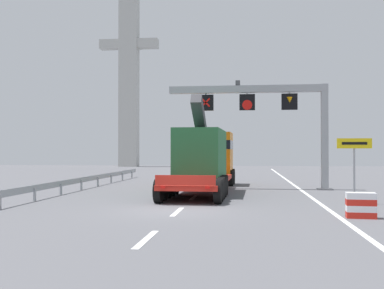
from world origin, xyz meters
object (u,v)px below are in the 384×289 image
crash_barrier_striped (361,205)px  bridge_pylon_distant (129,65)px  exit_sign_yellow (354,155)px  overhead_lane_gantry (270,106)px  heavy_haul_truck_red (206,157)px

crash_barrier_striped → bridge_pylon_distant: bridge_pylon_distant is taller
exit_sign_yellow → overhead_lane_gantry: bearing=113.4°
heavy_haul_truck_red → exit_sign_yellow: (7.21, -6.69, 0.22)m
overhead_lane_gantry → exit_sign_yellow: overhead_lane_gantry is taller
exit_sign_yellow → bridge_pylon_distant: size_ratio=0.10×
overhead_lane_gantry → crash_barrier_striped: (2.56, -12.13, -4.71)m
heavy_haul_truck_red → bridge_pylon_distant: 45.60m
crash_barrier_striped → bridge_pylon_distant: (-21.81, 51.86, 15.03)m
overhead_lane_gantry → crash_barrier_striped: size_ratio=9.72×
heavy_haul_truck_red → exit_sign_yellow: heavy_haul_truck_red is taller
exit_sign_yellow → bridge_pylon_distant: bridge_pylon_distant is taller
heavy_haul_truck_red → exit_sign_yellow: 9.84m
overhead_lane_gantry → heavy_haul_truck_red: size_ratio=0.71×
crash_barrier_striped → bridge_pylon_distant: size_ratio=0.03×
overhead_lane_gantry → heavy_haul_truck_red: (-3.87, -1.02, -3.17)m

